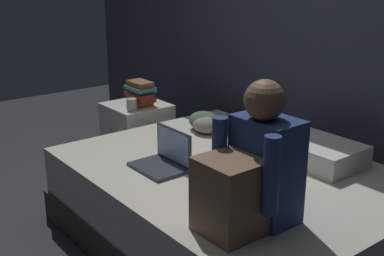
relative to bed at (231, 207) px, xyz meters
name	(u,v)px	position (x,y,z in m)	size (l,w,h in m)	color
ground_plane	(171,246)	(-0.20, -0.30, -0.24)	(8.00, 8.00, 0.00)	#2D2D33
wall_back	(317,6)	(-0.20, 0.90, 1.11)	(5.60, 0.10, 2.70)	#383D4C
bed	(231,207)	(0.00, 0.00, 0.00)	(2.00, 1.50, 0.49)	#332D2B
nightstand	(138,138)	(-1.30, 0.16, 0.04)	(0.44, 0.46, 0.57)	beige
person_sitting	(252,172)	(0.53, -0.37, 0.50)	(0.39, 0.44, 0.66)	navy
laptop	(164,159)	(-0.25, -0.31, 0.30)	(0.32, 0.23, 0.22)	#333842
pillow	(313,151)	(0.21, 0.45, 0.31)	(0.56, 0.36, 0.13)	silver
book_stack	(141,93)	(-1.25, 0.18, 0.42)	(0.23, 0.18, 0.19)	gold
mug	(132,105)	(-1.17, 0.04, 0.37)	(0.08, 0.08, 0.09)	#BCB2A3
clothes_pile	(208,123)	(-0.61, 0.32, 0.31)	(0.30, 0.26, 0.13)	gray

